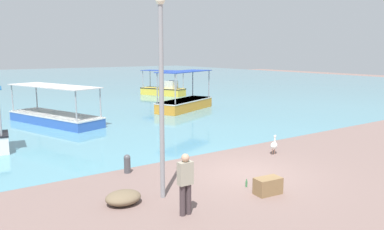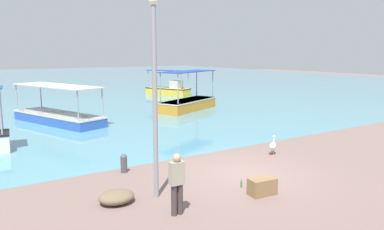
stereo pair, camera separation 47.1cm
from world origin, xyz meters
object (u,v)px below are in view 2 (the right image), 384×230
(fishing_boat_far_left, at_px, (58,115))
(fishing_boat_far_right, at_px, (169,89))
(mooring_bollard, at_px, (124,163))
(fisherman_standing, at_px, (177,182))
(fishing_boat_near_left, at_px, (188,102))
(lamp_post, at_px, (155,88))
(pelican, at_px, (273,146))
(glass_bottle, at_px, (241,184))
(cargo_crate, at_px, (262,187))
(net_pile, at_px, (117,197))

(fishing_boat_far_left, height_order, fishing_boat_far_right, fishing_boat_far_right)
(mooring_bollard, xyz_separation_m, fisherman_standing, (-0.20, -4.12, 0.54))
(fishing_boat_near_left, relative_size, lamp_post, 0.97)
(fishing_boat_far_left, distance_m, pelican, 13.67)
(fishing_boat_far_left, bearing_deg, lamp_post, -91.84)
(lamp_post, bearing_deg, fisherman_standing, -94.52)
(fishing_boat_far_left, distance_m, fishing_boat_far_right, 16.07)
(fishing_boat_far_left, height_order, mooring_bollard, fishing_boat_far_left)
(fishing_boat_far_right, distance_m, glass_bottle, 26.33)
(fisherman_standing, bearing_deg, pelican, 24.44)
(fishing_boat_far_left, height_order, glass_bottle, fishing_boat_far_left)
(mooring_bollard, relative_size, glass_bottle, 2.53)
(fishing_boat_far_left, distance_m, fisherman_standing, 15.28)
(pelican, distance_m, glass_bottle, 4.36)
(fishing_boat_far_right, height_order, glass_bottle, fishing_boat_far_right)
(fishing_boat_near_left, bearing_deg, pelican, -106.04)
(fishing_boat_far_left, height_order, cargo_crate, fishing_boat_far_left)
(lamp_post, distance_m, net_pile, 3.33)
(fishing_boat_far_right, relative_size, mooring_bollard, 7.05)
(fishing_boat_far_right, relative_size, lamp_post, 0.82)
(fisherman_standing, bearing_deg, cargo_crate, -3.68)
(glass_bottle, bearing_deg, cargo_crate, -81.13)
(pelican, relative_size, cargo_crate, 0.96)
(fishing_boat_far_right, height_order, cargo_crate, fishing_boat_far_right)
(fisherman_standing, xyz_separation_m, glass_bottle, (2.78, 0.63, -0.80))
(pelican, height_order, lamp_post, lamp_post)
(fishing_boat_near_left, xyz_separation_m, lamp_post, (-9.92, -13.92, 2.72))
(fishing_boat_far_left, distance_m, lamp_post, 14.14)
(net_pile, relative_size, cargo_crate, 1.26)
(lamp_post, height_order, fisherman_standing, lamp_post)
(lamp_post, relative_size, cargo_crate, 7.07)
(fishing_boat_far_right, bearing_deg, net_pile, -122.53)
(fishing_boat_far_left, bearing_deg, pelican, -64.38)
(lamp_post, xyz_separation_m, cargo_crate, (2.80, -1.59, -3.03))
(cargo_crate, bearing_deg, fishing_boat_far_right, 66.68)
(mooring_bollard, bearing_deg, net_pile, -116.97)
(pelican, xyz_separation_m, lamp_post, (-6.36, -1.53, 2.92))
(cargo_crate, bearing_deg, lamp_post, 150.31)
(fishing_boat_far_left, relative_size, lamp_post, 1.22)
(glass_bottle, bearing_deg, lamp_post, 163.84)
(fishing_boat_far_left, distance_m, glass_bottle, 14.80)
(cargo_crate, distance_m, glass_bottle, 0.84)
(fishing_boat_near_left, distance_m, mooring_bollard, 14.91)
(fisherman_standing, height_order, net_pile, fisherman_standing)
(fishing_boat_far_left, xyz_separation_m, pelican, (5.91, -12.32, -0.10))
(pelican, distance_m, net_pile, 7.67)
(fisherman_standing, xyz_separation_m, net_pile, (-1.08, 1.61, -0.72))
(pelican, xyz_separation_m, glass_bottle, (-3.69, -2.31, -0.27))
(fishing_boat_far_right, height_order, lamp_post, lamp_post)
(lamp_post, xyz_separation_m, glass_bottle, (2.67, -0.77, -3.18))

